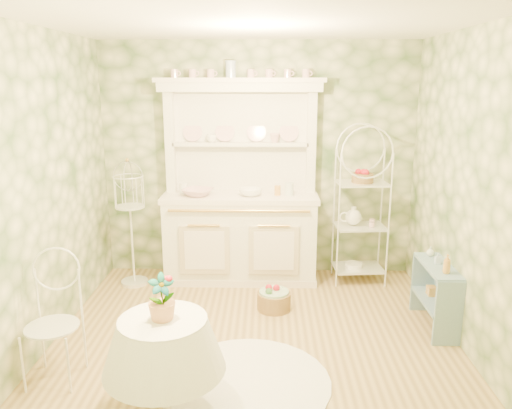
{
  "coord_description": "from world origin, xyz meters",
  "views": [
    {
      "loc": [
        0.09,
        -3.96,
        2.26
      ],
      "look_at": [
        0.0,
        0.5,
        1.15
      ],
      "focal_mm": 35.0,
      "sensor_mm": 36.0,
      "label": 1
    }
  ],
  "objects_px": {
    "birdcage_stand": "(131,223)",
    "round_table": "(165,361)",
    "kitchen_dresser": "(240,183)",
    "floor_basket": "(274,299)",
    "bakers_rack": "(361,210)",
    "cafe_chair": "(53,335)",
    "side_shelf": "(436,296)"
  },
  "relations": [
    {
      "from": "birdcage_stand",
      "to": "round_table",
      "type": "bearing_deg",
      "value": -70.24
    },
    {
      "from": "kitchen_dresser",
      "to": "floor_basket",
      "type": "xyz_separation_m",
      "value": [
        0.38,
        -0.81,
        -1.03
      ]
    },
    {
      "from": "bakers_rack",
      "to": "round_table",
      "type": "xyz_separation_m",
      "value": [
        -1.76,
        -2.43,
        -0.45
      ]
    },
    {
      "from": "kitchen_dresser",
      "to": "cafe_chair",
      "type": "height_order",
      "value": "kitchen_dresser"
    },
    {
      "from": "side_shelf",
      "to": "round_table",
      "type": "bearing_deg",
      "value": -154.43
    },
    {
      "from": "kitchen_dresser",
      "to": "birdcage_stand",
      "type": "height_order",
      "value": "kitchen_dresser"
    },
    {
      "from": "bakers_rack",
      "to": "cafe_chair",
      "type": "relative_size",
      "value": 2.21
    },
    {
      "from": "side_shelf",
      "to": "floor_basket",
      "type": "bearing_deg",
      "value": 163.32
    },
    {
      "from": "round_table",
      "to": "floor_basket",
      "type": "height_order",
      "value": "round_table"
    },
    {
      "from": "side_shelf",
      "to": "floor_basket",
      "type": "height_order",
      "value": "side_shelf"
    },
    {
      "from": "bakers_rack",
      "to": "birdcage_stand",
      "type": "xyz_separation_m",
      "value": [
        -2.57,
        -0.16,
        -0.12
      ]
    },
    {
      "from": "round_table",
      "to": "cafe_chair",
      "type": "xyz_separation_m",
      "value": [
        -0.93,
        0.37,
        -0.02
      ]
    },
    {
      "from": "round_table",
      "to": "birdcage_stand",
      "type": "xyz_separation_m",
      "value": [
        -0.81,
        2.26,
        0.32
      ]
    },
    {
      "from": "side_shelf",
      "to": "cafe_chair",
      "type": "xyz_separation_m",
      "value": [
        -3.2,
        -0.93,
        0.08
      ]
    },
    {
      "from": "bakers_rack",
      "to": "kitchen_dresser",
      "type": "bearing_deg",
      "value": 174.69
    },
    {
      "from": "side_shelf",
      "to": "birdcage_stand",
      "type": "height_order",
      "value": "birdcage_stand"
    },
    {
      "from": "round_table",
      "to": "cafe_chair",
      "type": "distance_m",
      "value": 1.0
    },
    {
      "from": "cafe_chair",
      "to": "bakers_rack",
      "type": "bearing_deg",
      "value": 24.97
    },
    {
      "from": "floor_basket",
      "to": "kitchen_dresser",
      "type": "bearing_deg",
      "value": 115.0
    },
    {
      "from": "round_table",
      "to": "floor_basket",
      "type": "bearing_deg",
      "value": 64.71
    },
    {
      "from": "side_shelf",
      "to": "floor_basket",
      "type": "distance_m",
      "value": 1.55
    },
    {
      "from": "kitchen_dresser",
      "to": "birdcage_stand",
      "type": "xyz_separation_m",
      "value": [
        -1.21,
        -0.18,
        -0.42
      ]
    },
    {
      "from": "cafe_chair",
      "to": "floor_basket",
      "type": "distance_m",
      "value": 2.14
    },
    {
      "from": "side_shelf",
      "to": "cafe_chair",
      "type": "relative_size",
      "value": 0.94
    },
    {
      "from": "kitchen_dresser",
      "to": "round_table",
      "type": "xyz_separation_m",
      "value": [
        -0.4,
        -2.45,
        -0.75
      ]
    },
    {
      "from": "side_shelf",
      "to": "cafe_chair",
      "type": "height_order",
      "value": "cafe_chair"
    },
    {
      "from": "bakers_rack",
      "to": "birdcage_stand",
      "type": "relative_size",
      "value": 1.17
    },
    {
      "from": "birdcage_stand",
      "to": "bakers_rack",
      "type": "bearing_deg",
      "value": 3.63
    },
    {
      "from": "cafe_chair",
      "to": "floor_basket",
      "type": "bearing_deg",
      "value": 24.14
    },
    {
      "from": "side_shelf",
      "to": "round_table",
      "type": "height_order",
      "value": "round_table"
    },
    {
      "from": "floor_basket",
      "to": "birdcage_stand",
      "type": "bearing_deg",
      "value": 158.38
    },
    {
      "from": "bakers_rack",
      "to": "cafe_chair",
      "type": "xyz_separation_m",
      "value": [
        -2.69,
        -2.05,
        -0.46
      ]
    }
  ]
}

